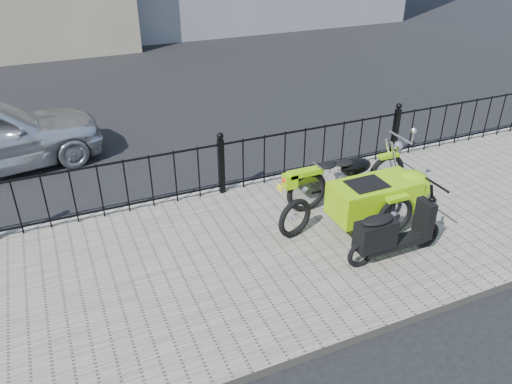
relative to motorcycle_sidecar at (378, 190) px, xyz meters
name	(u,v)px	position (x,y,z in m)	size (l,w,h in m)	color
ground	(253,238)	(-1.88, 0.41, -0.59)	(120.00, 120.00, 0.00)	black
sidewalk	(267,252)	(-1.88, -0.09, -0.53)	(30.00, 3.80, 0.12)	#6E675D
curb	(220,191)	(-1.88, 1.85, -0.53)	(30.00, 0.10, 0.12)	gray
iron_fence	(221,167)	(-1.88, 1.71, -0.01)	(14.11, 0.11, 1.08)	black
motorcycle_sidecar	(378,190)	(0.00, 0.00, 0.00)	(2.28, 1.48, 0.98)	black
scooter	(390,234)	(-0.47, -0.94, -0.08)	(1.49, 0.44, 1.01)	black
spare_tire	(295,218)	(-1.37, 0.05, -0.17)	(0.60, 0.60, 0.09)	black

